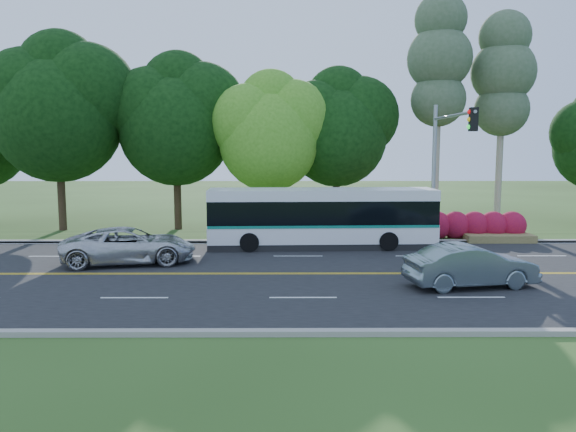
{
  "coord_description": "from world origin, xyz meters",
  "views": [
    {
      "loc": [
        -1.08,
        -21.32,
        4.9
      ],
      "look_at": [
        -0.96,
        2.0,
        2.02
      ],
      "focal_mm": 35.0,
      "sensor_mm": 36.0,
      "label": 1
    }
  ],
  "objects_px": {
    "sedan": "(471,266)",
    "suv": "(129,245)",
    "transit_bus": "(321,219)",
    "traffic_signal": "(445,152)"
  },
  "relations": [
    {
      "from": "traffic_signal",
      "to": "transit_bus",
      "type": "xyz_separation_m",
      "value": [
        -5.81,
        0.33,
        -3.23
      ]
    },
    {
      "from": "transit_bus",
      "to": "suv",
      "type": "relative_size",
      "value": 2.01
    },
    {
      "from": "traffic_signal",
      "to": "sedan",
      "type": "height_order",
      "value": "traffic_signal"
    },
    {
      "from": "traffic_signal",
      "to": "sedan",
      "type": "distance_m",
      "value": 8.52
    },
    {
      "from": "traffic_signal",
      "to": "sedan",
      "type": "bearing_deg",
      "value": -98.15
    },
    {
      "from": "sedan",
      "to": "suv",
      "type": "height_order",
      "value": "suv"
    },
    {
      "from": "transit_bus",
      "to": "sedan",
      "type": "xyz_separation_m",
      "value": [
        4.74,
        -7.82,
        -0.67
      ]
    },
    {
      "from": "suv",
      "to": "sedan",
      "type": "bearing_deg",
      "value": -118.38
    },
    {
      "from": "sedan",
      "to": "transit_bus",
      "type": "bearing_deg",
      "value": 20.59
    },
    {
      "from": "transit_bus",
      "to": "traffic_signal",
      "type": "bearing_deg",
      "value": -5.35
    }
  ]
}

